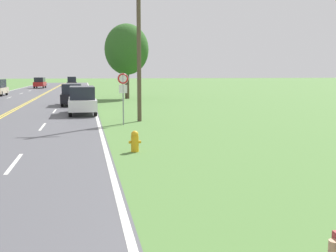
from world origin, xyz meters
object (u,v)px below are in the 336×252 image
Objects in this scene: car_red_suv_distant at (40,82)px; car_black_van_mid_far at (72,94)px; tree_mid_treeline at (127,50)px; traffic_sign at (123,86)px; car_dark_grey_van_horizon at (72,82)px; fire_hydrant at (135,141)px; car_white_suv_mid_near at (82,100)px.

car_black_van_mid_far is at bearing -168.22° from car_red_suv_distant.
tree_mid_treeline is at bearing -157.07° from car_red_suv_distant.
tree_mid_treeline is 35.43m from car_red_suv_distant.
traffic_sign reaches higher than car_red_suv_distant.
tree_mid_treeline reaches higher than car_dark_grey_van_horizon.
traffic_sign is 0.60× the size of car_black_van_mid_far.
traffic_sign is at bearing -167.50° from car_red_suv_distant.
traffic_sign is 0.35× the size of tree_mid_treeline.
fire_hydrant is at bearing -92.17° from traffic_sign.
car_red_suv_distant is 9.54m from car_dark_grey_van_horizon.
car_dark_grey_van_horizon is (-4.56, 63.59, -1.12)m from traffic_sign.
tree_mid_treeline is 17.54m from car_white_suv_mid_near.
car_red_suv_distant is at bearing 98.59° from fire_hydrant.
car_white_suv_mid_near is at bearing 109.17° from traffic_sign.
tree_mid_treeline is 41.68m from car_dark_grey_van_horizon.
car_red_suv_distant reaches higher than car_white_suv_mid_near.
car_white_suv_mid_near is (-1.91, 14.14, 0.61)m from fire_hydrant.
fire_hydrant is at bearing 6.34° from car_white_suv_mid_near.
car_black_van_mid_far is 41.78m from car_red_suv_distant.
car_white_suv_mid_near is (-2.20, 6.34, -1.11)m from traffic_sign.
tree_mid_treeline is at bearing 146.35° from car_black_van_mid_far.
car_white_suv_mid_near is (-4.64, -16.38, -4.22)m from tree_mid_treeline.
car_red_suv_distant is at bearing -36.25° from car_dark_grey_van_horizon.
car_dark_grey_van_horizon is at bearing -178.18° from car_black_van_mid_far.
traffic_sign is at bearing 1.76° from car_dark_grey_van_horizon.
fire_hydrant is 64.20m from car_red_suv_distant.
fire_hydrant is 14.28m from car_white_suv_mid_near.
car_white_suv_mid_near is at bearing -105.81° from tree_mid_treeline.
tree_mid_treeline is (2.73, 30.52, 4.82)m from fire_hydrant.
car_dark_grey_van_horizon is at bearing 99.71° from tree_mid_treeline.
fire_hydrant is at bearing 7.28° from car_black_van_mid_far.
fire_hydrant is 22.43m from car_black_van_mid_far.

